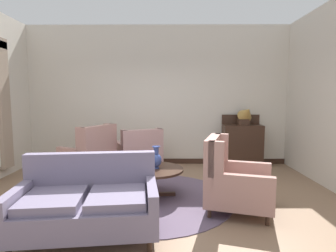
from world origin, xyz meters
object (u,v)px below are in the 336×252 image
(settee, at_px, (87,203))
(porcelain_vase, at_px, (156,159))
(gramophone, at_px, (246,114))
(armchair_far_left, at_px, (233,181))
(armchair_beside_settee, at_px, (139,153))
(armchair_near_window, at_px, (91,157))
(sideboard, at_px, (242,143))
(coffee_table, at_px, (153,173))

(settee, bearing_deg, porcelain_vase, 53.03)
(settee, height_order, gramophone, gramophone)
(armchair_far_left, bearing_deg, armchair_beside_settee, 53.85)
(armchair_beside_settee, bearing_deg, settee, 61.11)
(settee, xyz_separation_m, armchair_far_left, (1.85, 0.72, 0.04))
(porcelain_vase, distance_m, gramophone, 2.79)
(porcelain_vase, bearing_deg, armchair_far_left, -25.44)
(armchair_near_window, bearing_deg, gramophone, 135.45)
(settee, height_order, sideboard, sideboard)
(armchair_beside_settee, bearing_deg, armchair_near_window, 10.84)
(coffee_table, height_order, sideboard, sideboard)
(coffee_table, xyz_separation_m, armchair_far_left, (1.16, -0.52, 0.04))
(armchair_far_left, xyz_separation_m, sideboard, (0.80, 2.52, 0.12))
(coffee_table, xyz_separation_m, gramophone, (2.01, 1.91, 0.83))
(armchair_near_window, relative_size, gramophone, 2.15)
(sideboard, bearing_deg, armchair_far_left, -107.60)
(coffee_table, bearing_deg, porcelain_vase, 9.92)
(armchair_far_left, distance_m, sideboard, 2.64)
(coffee_table, xyz_separation_m, armchair_beside_settee, (-0.39, 1.48, 0.01))
(settee, xyz_separation_m, armchair_beside_settee, (0.30, 2.73, 0.02))
(armchair_near_window, distance_m, gramophone, 3.52)
(armchair_beside_settee, distance_m, gramophone, 2.57)
(armchair_near_window, bearing_deg, armchair_beside_settee, 151.94)
(coffee_table, bearing_deg, gramophone, 43.53)
(settee, height_order, armchair_far_left, armchair_far_left)
(armchair_far_left, relative_size, armchair_beside_settee, 0.98)
(porcelain_vase, bearing_deg, settee, -120.44)
(sideboard, bearing_deg, armchair_beside_settee, -167.69)
(armchair_beside_settee, bearing_deg, porcelain_vase, 83.94)
(porcelain_vase, relative_size, sideboard, 0.30)
(settee, relative_size, sideboard, 1.40)
(armchair_beside_settee, distance_m, armchair_near_window, 1.06)
(settee, relative_size, armchair_beside_settee, 1.51)
(armchair_far_left, bearing_deg, sideboard, -1.55)
(settee, bearing_deg, gramophone, 42.91)
(armchair_far_left, bearing_deg, gramophone, -3.18)
(coffee_table, height_order, settee, settee)
(coffee_table, distance_m, armchair_near_window, 1.56)
(gramophone, bearing_deg, settee, -130.55)
(armchair_beside_settee, relative_size, armchair_near_window, 1.01)
(coffee_table, bearing_deg, armchair_beside_settee, 104.91)
(armchair_near_window, bearing_deg, coffee_table, 83.14)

